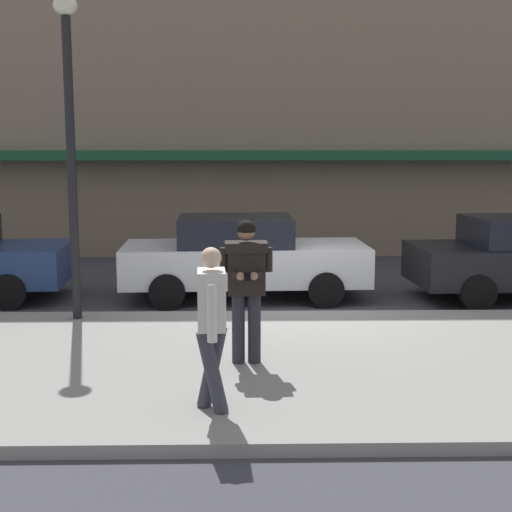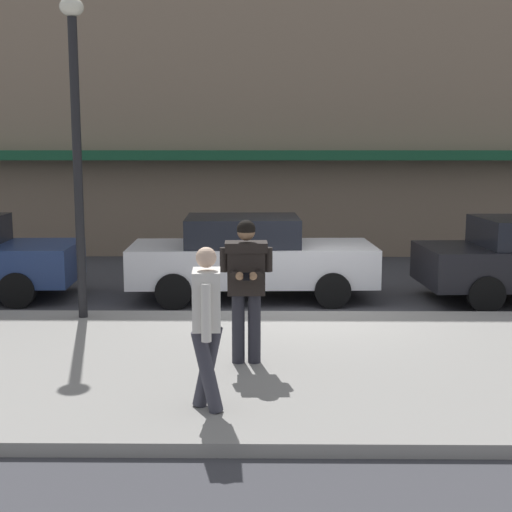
# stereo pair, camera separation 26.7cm
# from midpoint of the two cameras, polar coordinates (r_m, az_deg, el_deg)

# --- Properties ---
(ground_plane) EXTENTS (80.00, 80.00, 0.00)m
(ground_plane) POSITION_cam_midpoint_polar(r_m,az_deg,el_deg) (12.04, 4.97, -4.84)
(ground_plane) COLOR #3D3D42
(sidewalk) EXTENTS (32.00, 5.30, 0.14)m
(sidewalk) POSITION_cam_midpoint_polar(r_m,az_deg,el_deg) (9.43, 12.44, -8.45)
(sidewalk) COLOR gray
(sidewalk) RESTS_ON ground
(curb_paint_line) EXTENTS (28.00, 0.12, 0.01)m
(curb_paint_line) POSITION_cam_midpoint_polar(r_m,az_deg,el_deg) (12.20, 9.66, -4.73)
(curb_paint_line) COLOR silver
(curb_paint_line) RESTS_ON ground
(storefront_facade) EXTENTS (28.00, 4.70, 10.47)m
(storefront_facade) POSITION_cam_midpoint_polar(r_m,az_deg,el_deg) (20.38, 6.22, 15.50)
(storefront_facade) COLOR #84705B
(storefront_facade) RESTS_ON ground
(parked_sedan_mid) EXTENTS (4.56, 2.05, 1.54)m
(parked_sedan_mid) POSITION_cam_midpoint_polar(r_m,az_deg,el_deg) (13.27, 0.09, -0.05)
(parked_sedan_mid) COLOR silver
(parked_sedan_mid) RESTS_ON ground
(man_texting_on_phone) EXTENTS (0.65, 0.59, 1.81)m
(man_texting_on_phone) POSITION_cam_midpoint_polar(r_m,az_deg,el_deg) (8.78, 0.08, -1.59)
(man_texting_on_phone) COLOR #23232B
(man_texting_on_phone) RESTS_ON sidewalk
(pedestrian_in_light_coat) EXTENTS (0.34, 0.60, 1.70)m
(pedestrian_in_light_coat) POSITION_cam_midpoint_polar(r_m,az_deg,el_deg) (7.26, -2.90, -4.98)
(pedestrian_in_light_coat) COLOR #33333D
(pedestrian_in_light_coat) RESTS_ON sidewalk
(street_lamp_post) EXTENTS (0.36, 0.36, 4.88)m
(street_lamp_post) POSITION_cam_midpoint_polar(r_m,az_deg,el_deg) (11.35, -13.54, 10.11)
(street_lamp_post) COLOR black
(street_lamp_post) RESTS_ON sidewalk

